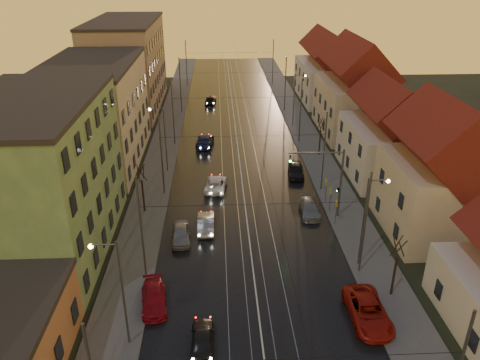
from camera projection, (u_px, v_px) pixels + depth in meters
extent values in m
cube|color=black|center=(237.00, 141.00, 65.71)|extent=(16.00, 120.00, 0.04)
cube|color=#4C4C4C|center=(165.00, 141.00, 65.24)|extent=(4.00, 120.00, 0.15)
cube|color=#4C4C4C|center=(307.00, 139.00, 66.14)|extent=(4.00, 120.00, 0.15)
cube|color=gray|center=(221.00, 141.00, 65.60)|extent=(0.06, 120.00, 0.03)
cube|color=gray|center=(231.00, 140.00, 65.66)|extent=(0.06, 120.00, 0.03)
cube|color=gray|center=(242.00, 140.00, 65.73)|extent=(0.06, 120.00, 0.03)
cube|color=gray|center=(253.00, 140.00, 65.80)|extent=(0.06, 120.00, 0.03)
cube|color=#598253|center=(39.00, 181.00, 38.68)|extent=(10.00, 18.00, 13.00)
cube|color=#B9A98F|center=(96.00, 114.00, 56.95)|extent=(10.00, 20.00, 12.00)
cube|color=#90775D|center=(128.00, 66.00, 78.20)|extent=(10.00, 24.00, 14.00)
cube|color=#C4B497|center=(436.00, 198.00, 42.41)|extent=(8.50, 10.00, 7.00)
pyramid|color=maroon|center=(447.00, 142.00, 40.11)|extent=(8.67, 10.20, 3.80)
cube|color=silver|center=(387.00, 150.00, 54.37)|extent=(9.00, 12.00, 6.00)
pyramid|color=maroon|center=(393.00, 112.00, 52.40)|extent=(9.18, 12.24, 3.20)
cube|color=#C4B497|center=(353.00, 107.00, 67.59)|extent=(9.00, 14.00, 7.50)
pyramid|color=maroon|center=(357.00, 67.00, 65.14)|extent=(9.18, 14.28, 4.00)
cube|color=silver|center=(326.00, 81.00, 84.06)|extent=(9.00, 16.00, 6.50)
pyramid|color=maroon|center=(328.00, 53.00, 81.93)|extent=(9.18, 16.32, 3.50)
cylinder|color=#595B60|center=(141.00, 230.00, 35.42)|extent=(0.16, 0.16, 9.00)
cylinder|color=#595B60|center=(365.00, 224.00, 36.19)|extent=(0.16, 0.16, 9.00)
cylinder|color=#595B60|center=(162.00, 155.00, 48.96)|extent=(0.16, 0.16, 9.00)
cylinder|color=#595B60|center=(324.00, 152.00, 49.74)|extent=(0.16, 0.16, 9.00)
cylinder|color=#595B60|center=(173.00, 113.00, 62.51)|extent=(0.16, 0.16, 9.00)
cylinder|color=#595B60|center=(301.00, 111.00, 63.28)|extent=(0.16, 0.16, 9.00)
cylinder|color=#595B60|center=(180.00, 86.00, 76.05)|extent=(0.16, 0.16, 9.00)
cylinder|color=#595B60|center=(285.00, 84.00, 76.83)|extent=(0.16, 0.16, 9.00)
cylinder|color=#595B60|center=(186.00, 63.00, 92.31)|extent=(0.16, 0.16, 9.00)
cylinder|color=#595B60|center=(273.00, 63.00, 93.08)|extent=(0.16, 0.16, 9.00)
cylinder|color=#595B60|center=(123.00, 295.00, 29.30)|extent=(0.14, 0.14, 8.00)
cylinder|color=#595B60|center=(103.00, 245.00, 27.64)|extent=(1.60, 0.10, 0.10)
sphere|color=#FFD88C|center=(91.00, 246.00, 27.65)|extent=(0.32, 0.32, 0.32)
cylinder|color=#595B60|center=(363.00, 223.00, 37.31)|extent=(0.14, 0.14, 8.00)
cylinder|color=#595B60|center=(379.00, 180.00, 35.73)|extent=(1.60, 0.10, 0.10)
sphere|color=#FFD88C|center=(388.00, 181.00, 35.80)|extent=(0.32, 0.32, 0.32)
cylinder|color=#595B60|center=(165.00, 140.00, 54.59)|extent=(0.14, 0.14, 8.00)
cylinder|color=#595B60|center=(156.00, 108.00, 52.93)|extent=(1.60, 0.10, 0.10)
sphere|color=#FFD88C|center=(150.00, 109.00, 52.94)|extent=(0.32, 0.32, 0.32)
cylinder|color=#595B60|center=(294.00, 101.00, 69.83)|extent=(0.14, 0.14, 8.00)
cylinder|color=#595B60|center=(301.00, 75.00, 68.24)|extent=(1.60, 0.10, 0.10)
sphere|color=#FFD88C|center=(305.00, 76.00, 68.31)|extent=(0.32, 0.32, 0.32)
cylinder|color=#595B60|center=(341.00, 184.00, 44.72)|extent=(0.20, 0.20, 7.20)
cylinder|color=#595B60|center=(316.00, 153.00, 43.19)|extent=(5.20, 0.14, 0.14)
imported|color=black|center=(290.00, 159.00, 43.34)|extent=(0.15, 0.18, 0.90)
sphere|color=#19FF3F|center=(290.00, 161.00, 43.30)|extent=(0.20, 0.20, 0.20)
cylinder|color=black|center=(143.00, 196.00, 46.45)|extent=(0.18, 0.18, 3.50)
cylinder|color=black|center=(144.00, 173.00, 45.45)|extent=(0.37, 0.92, 1.61)
cylinder|color=black|center=(140.00, 172.00, 45.57)|extent=(0.91, 0.40, 1.61)
cylinder|color=black|center=(138.00, 174.00, 45.28)|extent=(0.37, 0.92, 1.61)
cylinder|color=black|center=(142.00, 174.00, 45.17)|extent=(0.84, 0.54, 1.62)
cylinder|color=black|center=(394.00, 276.00, 34.73)|extent=(0.18, 0.18, 3.50)
cylinder|color=black|center=(402.00, 247.00, 33.72)|extent=(0.37, 0.92, 1.61)
cylinder|color=black|center=(396.00, 246.00, 33.84)|extent=(0.91, 0.40, 1.61)
cylinder|color=black|center=(396.00, 248.00, 33.55)|extent=(0.37, 0.92, 1.61)
cylinder|color=black|center=(402.00, 249.00, 33.45)|extent=(0.84, 0.54, 1.62)
cylinder|color=black|center=(320.00, 143.00, 60.02)|extent=(0.18, 0.18, 3.50)
cylinder|color=black|center=(323.00, 124.00, 59.02)|extent=(0.37, 0.92, 1.61)
cylinder|color=black|center=(320.00, 123.00, 59.14)|extent=(0.91, 0.40, 1.61)
cylinder|color=black|center=(319.00, 124.00, 58.84)|extent=(0.37, 0.92, 1.61)
cylinder|color=black|center=(323.00, 124.00, 58.74)|extent=(0.84, 0.54, 1.62)
imported|color=black|center=(203.00, 338.00, 30.60)|extent=(1.54, 3.78, 1.28)
imported|color=gray|center=(206.00, 223.00, 43.81)|extent=(1.59, 4.38, 1.44)
imported|color=white|center=(216.00, 184.00, 51.56)|extent=(2.71, 4.93, 1.31)
imported|color=#18214A|center=(205.00, 140.00, 63.63)|extent=(2.64, 5.45, 1.53)
imported|color=black|center=(210.00, 100.00, 82.38)|extent=(2.15, 4.37, 1.43)
imported|color=#A5101D|center=(154.00, 298.00, 34.18)|extent=(2.33, 4.55, 1.26)
imported|color=gray|center=(181.00, 234.00, 42.14)|extent=(1.94, 4.19, 1.39)
imported|color=#AA1911|center=(368.00, 311.00, 32.76)|extent=(2.59, 5.51, 1.52)
imported|color=gray|center=(310.00, 208.00, 46.56)|extent=(1.97, 4.43, 1.26)
imported|color=black|center=(296.00, 170.00, 54.65)|extent=(2.19, 4.58, 1.51)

